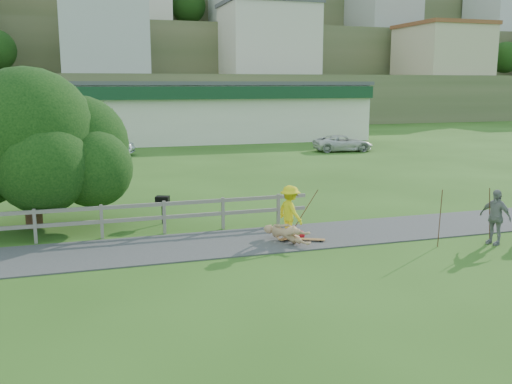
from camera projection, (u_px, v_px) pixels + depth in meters
ground at (251, 256)px, 16.41m from camera, size 260.00×260.00×0.00m
path at (237, 242)px, 17.81m from camera, size 34.00×3.00×0.04m
fence at (81, 218)px, 18.01m from camera, size 15.05×0.10×1.10m
strip_mall at (179, 111)px, 49.86m from camera, size 32.50×10.75×5.10m
hillside at (99, 29)px, 99.32m from camera, size 220.00×67.00×47.50m
skater_rider at (290, 215)px, 17.85m from camera, size 0.88×1.21×1.68m
skater_fallen at (287, 234)px, 17.67m from camera, size 1.74×1.16×0.63m
spectator_b at (495, 217)px, 17.52m from camera, size 0.75×1.09×1.72m
car_silver at (102, 145)px, 39.34m from camera, size 4.61×2.77×1.43m
car_white at (343, 143)px, 41.93m from camera, size 4.52×2.42×1.21m
tree at (30, 161)px, 19.31m from camera, size 7.30×7.30×4.66m
bbq at (163, 210)px, 20.15m from camera, size 0.56×0.50×0.99m
longboard_rider at (290, 240)px, 18.00m from camera, size 0.83×0.42×0.09m
longboard_fallen at (312, 241)px, 17.86m from camera, size 0.83×0.54×0.09m
helmet at (301, 235)px, 18.21m from camera, size 0.28×0.28×0.28m
pole_rider at (303, 209)px, 18.39m from camera, size 0.03×0.03×1.82m
pole_spec_left at (440, 218)px, 17.21m from camera, size 0.03×0.03×1.77m
pole_spec_right at (490, 216)px, 17.62m from camera, size 0.03×0.03×1.76m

